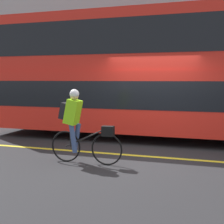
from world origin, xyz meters
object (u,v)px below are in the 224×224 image
object	(u,v)px
street_sign_post	(81,86)
cyclist_on_bike	(78,124)
bus	(137,70)
trash_bin	(137,110)

from	to	relation	value
street_sign_post	cyclist_on_bike	bearing A→B (deg)	-67.31
bus	trash_bin	size ratio (longest dim) A/B	11.29
bus	cyclist_on_bike	world-z (taller)	bus
trash_bin	street_sign_post	world-z (taller)	street_sign_post
cyclist_on_bike	trash_bin	world-z (taller)	cyclist_on_bike
cyclist_on_bike	trash_bin	xyz separation A→B (m)	(-0.23, 6.69, -0.35)
bus	street_sign_post	xyz separation A→B (m)	(-3.31, 3.25, -0.60)
trash_bin	bus	bearing A→B (deg)	-77.17
bus	cyclist_on_bike	size ratio (longest dim) A/B	5.45
cyclist_on_bike	trash_bin	distance (m)	6.71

